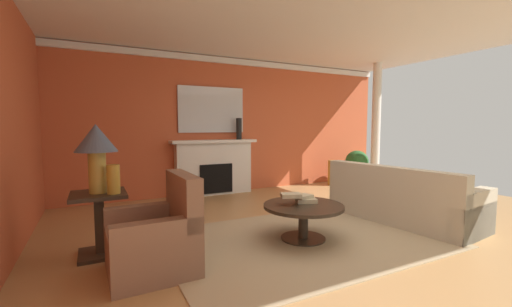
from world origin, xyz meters
The scene contains 20 objects.
ground_plane centered at (0.00, 0.00, 0.00)m, with size 9.36×9.36×0.00m, color tan.
wall_fireplace centered at (0.00, 3.17, 1.44)m, with size 7.80×0.12×2.89m, color #C65633.
ceiling_panel centered at (0.00, 0.30, 2.92)m, with size 7.80×6.83×0.06m, color white.
crown_moulding centered at (0.00, 3.09, 2.81)m, with size 7.80×0.08×0.12m, color white.
area_rug centered at (-0.52, -0.13, 0.01)m, with size 3.37×2.34×0.01m, color tan.
fireplace centered at (-0.58, 2.96, 0.54)m, with size 1.80×0.35×1.15m.
mantel_mirror centered at (-0.58, 3.08, 1.77)m, with size 1.42×0.04×0.95m, color silver.
sofa centered at (1.25, -0.14, 0.30)m, with size 1.14×2.19×0.85m.
armchair_near_window centered at (-2.32, -0.20, 0.31)m, with size 0.82×0.82×0.95m.
coffee_table centered at (-0.52, -0.13, 0.34)m, with size 1.00×1.00×0.45m.
side_table centered at (-2.80, 0.49, 0.40)m, with size 0.56×0.56×0.70m.
table_lamp centered at (-2.80, 0.49, 1.22)m, with size 0.44×0.44×0.75m.
vase_mantel_right centered at (-0.03, 2.91, 1.37)m, with size 0.12×0.12×0.45m, color black.
vase_tall_corner centered at (2.38, 2.66, 0.30)m, with size 0.29×0.29×0.60m, color #B7892D.
vase_on_side_table centered at (-2.65, 0.37, 0.86)m, with size 0.13×0.13×0.31m, color #B7892D.
book_red_cover centered at (-0.42, -0.05, 0.48)m, with size 0.25×0.19×0.05m, color tan.
book_art_folio centered at (-0.45, -0.03, 0.52)m, with size 0.23×0.16×0.04m, color tan.
book_small_novel centered at (-0.66, -0.07, 0.57)m, with size 0.25×0.17×0.05m, color tan.
potted_plant centered at (2.98, 2.52, 0.49)m, with size 0.56×0.56×0.83m.
column_white centered at (3.13, 2.10, 1.44)m, with size 0.20×0.20×2.89m, color white.
Camera 1 is at (-2.84, -3.38, 1.42)m, focal length 22.58 mm.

